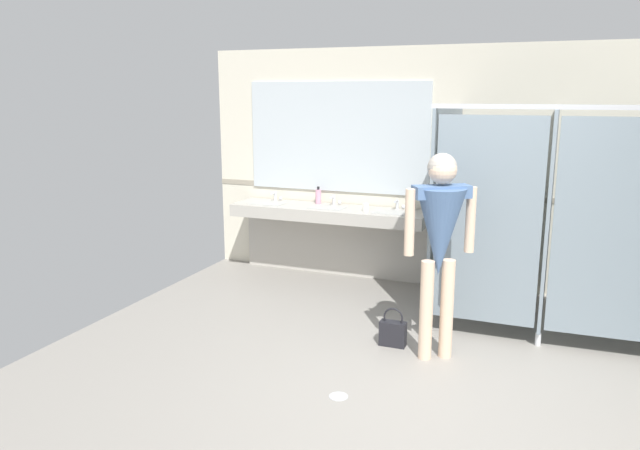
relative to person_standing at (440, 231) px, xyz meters
The scene contains 11 objects.
ground_plane 1.44m from the person_standing, 85.61° to the right, with size 6.54×6.43×0.10m, color gray.
wall_back 2.10m from the person_standing, 88.14° to the left, with size 6.54×0.12×2.68m, color beige.
wall_back_tile_band 2.03m from the person_standing, 88.08° to the left, with size 6.54×0.01×0.06m, color #9E937F.
vanity_counter 2.48m from the person_standing, 131.60° to the left, with size 2.32×0.55×0.98m.
mirror_panel 2.65m from the person_standing, 128.72° to the left, with size 2.22×0.02×1.28m, color silver.
bathroom_stalls 1.32m from the person_standing, 53.06° to the left, with size 2.02×1.49×2.08m.
person_standing is the anchor object (origin of this frame).
handbag 1.05m from the person_standing, 165.57° to the left, with size 0.23×0.10×0.35m.
soap_dispenser 2.63m from the person_standing, 133.60° to the left, with size 0.07×0.07×0.21m.
paper_cup 2.02m from the person_standing, 124.40° to the left, with size 0.07×0.07×0.09m, color white.
floor_drain_cover 1.52m from the person_standing, 119.01° to the right, with size 0.14×0.14×0.01m, color #B7BABF.
Camera 1 is at (0.78, -3.86, 2.17)m, focal length 33.97 mm.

